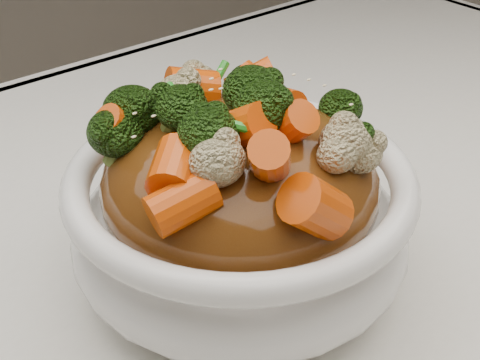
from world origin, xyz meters
TOP-DOWN VIEW (x-y plane):
  - tablecloth at (0.00, 0.00)m, footprint 1.20×0.80m
  - bowl at (-0.01, 0.01)m, footprint 0.29×0.29m
  - sauce_base at (-0.01, 0.01)m, footprint 0.23×0.23m
  - carrots at (-0.01, 0.01)m, footprint 0.23×0.23m
  - broccoli at (-0.01, 0.01)m, footprint 0.23×0.23m
  - cauliflower at (-0.01, 0.01)m, footprint 0.23×0.23m
  - scallions at (-0.01, 0.01)m, footprint 0.17×0.17m
  - sesame_seeds at (-0.01, 0.01)m, footprint 0.21×0.21m

SIDE VIEW (x-z plane):
  - tablecloth at x=0.00m, z-range 0.71..0.75m
  - bowl at x=-0.01m, z-range 0.75..0.84m
  - sauce_base at x=-0.01m, z-range 0.78..0.87m
  - cauliflower at x=-0.01m, z-range 0.87..0.90m
  - broccoli at x=-0.01m, z-range 0.87..0.91m
  - carrots at x=-0.01m, z-range 0.86..0.92m
  - scallions at x=-0.01m, z-range 0.88..0.90m
  - sesame_seeds at x=-0.01m, z-range 0.89..0.89m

